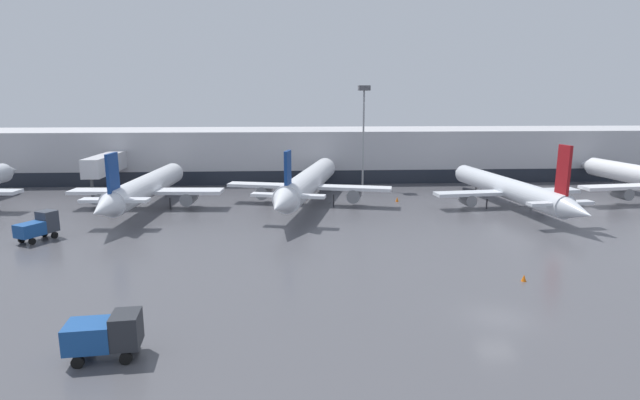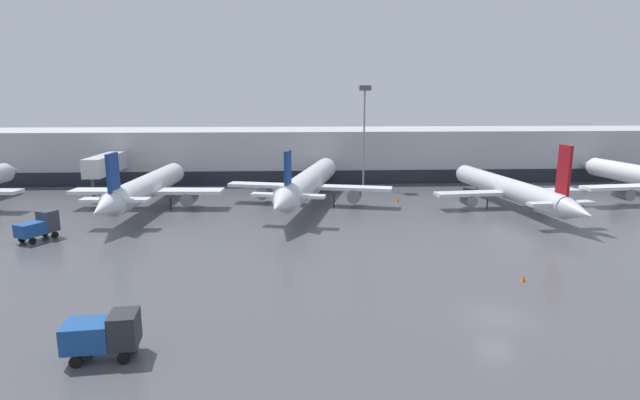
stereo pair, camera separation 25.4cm
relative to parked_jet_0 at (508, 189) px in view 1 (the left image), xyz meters
The scene contains 10 objects.
ground_plane 37.64m from the parked_jet_0, 114.29° to the right, with size 320.00×320.00×0.00m, color #4C4C51.
terminal_building 31.86m from the parked_jet_0, 119.42° to the left, with size 160.00×28.62×9.00m.
parked_jet_0 is the anchor object (origin of this frame).
parked_jet_2 48.96m from the parked_jet_0, behind, with size 20.48×32.19×8.63m.
parked_jet_3 27.28m from the parked_jet_0, behind, with size 22.91×35.39×8.77m.
service_truck_1 55.34m from the parked_jet_0, 136.49° to the right, with size 4.24×2.47×2.64m.
service_truck_2 57.40m from the parked_jet_0, 166.95° to the right, with size 3.49×4.45×2.94m.
traffic_cone_1 15.09m from the parked_jet_0, 162.42° to the left, with size 0.45×0.45×0.69m.
traffic_cone_2 29.61m from the parked_jet_0, 110.93° to the right, with size 0.41×0.41×0.57m.
apron_light_mast_0 26.05m from the parked_jet_0, 137.93° to the left, with size 1.80×1.80×16.61m.
Camera 1 is at (-13.95, -30.86, 14.71)m, focal length 28.00 mm.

